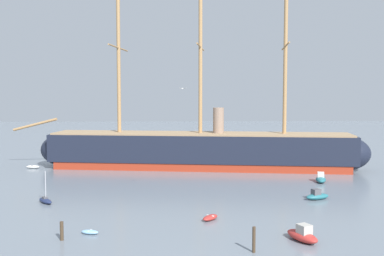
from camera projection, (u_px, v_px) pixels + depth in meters
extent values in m
cube|color=maroon|center=(200.00, 165.00, 89.85)|extent=(55.78, 16.06, 1.44)
cube|color=black|center=(200.00, 148.00, 89.60)|extent=(58.10, 16.73, 5.13)
ellipsoid|color=black|center=(67.00, 150.00, 92.40)|extent=(11.34, 9.15, 6.57)
ellipsoid|color=black|center=(342.00, 153.00, 86.91)|extent=(11.34, 9.15, 6.57)
cube|color=#9E7F5B|center=(200.00, 134.00, 89.40)|extent=(56.87, 15.89, 0.31)
cylinder|color=#A37A4C|center=(119.00, 65.00, 90.05)|extent=(0.72, 0.72, 26.68)
cylinder|color=#A37A4C|center=(118.00, 48.00, 89.80)|extent=(2.25, 13.69, 0.29)
cylinder|color=#A37A4C|center=(200.00, 64.00, 88.40)|extent=(0.72, 0.72, 26.68)
cylinder|color=#A37A4C|center=(200.00, 47.00, 88.16)|extent=(2.25, 13.69, 0.29)
cylinder|color=#A37A4C|center=(285.00, 64.00, 86.76)|extent=(0.72, 0.72, 26.68)
cylinder|color=#A37A4C|center=(286.00, 46.00, 86.52)|extent=(2.25, 13.69, 0.29)
cylinder|color=#A37A4C|center=(35.00, 124.00, 92.70)|extent=(9.06, 1.80, 2.73)
cylinder|color=gray|center=(218.00, 121.00, 88.86)|extent=(2.05, 2.05, 5.13)
ellipsoid|color=#7FB2D6|center=(90.00, 232.00, 48.13)|extent=(2.03, 1.31, 0.44)
cube|color=beige|center=(90.00, 230.00, 48.12)|extent=(0.36, 0.71, 0.07)
ellipsoid|color=#B22D28|center=(302.00, 236.00, 45.91)|extent=(3.24, 4.43, 0.95)
cube|color=#B2ADA3|center=(304.00, 229.00, 45.60)|extent=(1.52, 1.59, 0.95)
ellipsoid|color=#B22D28|center=(210.00, 217.00, 53.45)|extent=(2.40, 2.63, 0.59)
cube|color=beige|center=(210.00, 216.00, 53.43)|extent=(0.87, 0.75, 0.09)
ellipsoid|color=#1E284C|center=(45.00, 201.00, 61.64)|extent=(2.79, 3.18, 0.62)
cube|color=#4C4C51|center=(45.00, 198.00, 61.74)|extent=(0.93, 0.98, 0.33)
cylinder|color=silver|center=(46.00, 185.00, 61.36)|extent=(0.08, 0.08, 3.76)
ellipsoid|color=#236670|center=(317.00, 197.00, 63.70)|extent=(3.79, 2.56, 0.82)
cube|color=#4C4C51|center=(316.00, 192.00, 63.56)|extent=(1.33, 1.26, 0.82)
ellipsoid|color=#236670|center=(321.00, 179.00, 76.02)|extent=(2.54, 4.11, 0.89)
cube|color=beige|center=(321.00, 175.00, 76.23)|extent=(1.31, 1.40, 0.89)
ellipsoid|color=silver|center=(33.00, 167.00, 89.95)|extent=(2.73, 1.49, 0.61)
cube|color=#4C4C51|center=(33.00, 166.00, 89.93)|extent=(0.37, 0.99, 0.09)
ellipsoid|color=#7FB2D6|center=(203.00, 158.00, 100.64)|extent=(2.28, 4.35, 0.97)
cube|color=beige|center=(203.00, 155.00, 100.30)|extent=(1.29, 1.41, 0.97)
cylinder|color=#423323|center=(62.00, 231.00, 46.09)|extent=(0.35, 0.35, 1.87)
cylinder|color=#423323|center=(254.00, 240.00, 42.54)|extent=(0.30, 0.30, 2.38)
ellipsoid|color=silver|center=(183.00, 88.00, 60.03)|extent=(0.31, 0.30, 0.11)
sphere|color=silver|center=(182.00, 88.00, 59.88)|extent=(0.09, 0.09, 0.09)
cube|color=#ADA89E|center=(185.00, 88.00, 59.79)|extent=(0.47, 0.49, 0.12)
cube|color=#ADA89E|center=(181.00, 88.00, 60.26)|extent=(0.47, 0.49, 0.12)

